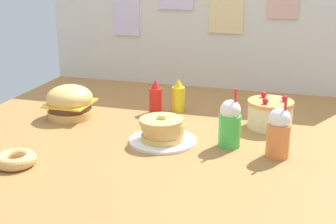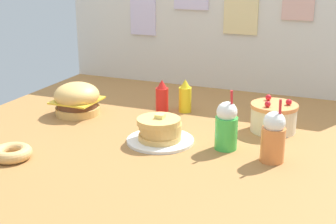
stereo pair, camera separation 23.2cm
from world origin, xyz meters
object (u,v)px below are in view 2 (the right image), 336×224
burger (77,99)px  cream_soda_cup (226,126)px  layer_cake (274,117)px  orange_float_cup (273,137)px  donut_pink_glaze (12,153)px  mustard_bottle (185,97)px  pancake_stack (160,132)px  ketchup_bottle (162,97)px

burger → cream_soda_cup: (0.89, -0.17, 0.02)m
burger → layer_cake: 1.05m
burger → orange_float_cup: size_ratio=0.88×
donut_pink_glaze → mustard_bottle: bearing=63.1°
pancake_stack → mustard_bottle: size_ratio=1.70×
orange_float_cup → ketchup_bottle: bearing=147.8°
pancake_stack → ketchup_bottle: size_ratio=1.70×
cream_soda_cup → orange_float_cup: bearing=-15.0°
ketchup_bottle → layer_cake: bearing=-5.7°
layer_cake → orange_float_cup: size_ratio=0.83×
mustard_bottle → ketchup_bottle: bearing=-152.7°
mustard_bottle → donut_pink_glaze: (-0.46, -0.90, -0.06)m
pancake_stack → cream_soda_cup: (0.31, 0.04, 0.06)m
mustard_bottle → orange_float_cup: 0.76m
burger → donut_pink_glaze: size_ratio=1.43×
ketchup_bottle → cream_soda_cup: (0.47, -0.38, 0.02)m
cream_soda_cup → burger: bearing=169.1°
pancake_stack → donut_pink_glaze: size_ratio=1.83×
donut_pink_glaze → pancake_stack: bearing=39.5°
pancake_stack → ketchup_bottle: (-0.17, 0.42, 0.03)m
orange_float_cup → donut_pink_glaze: 1.11m
orange_float_cup → donut_pink_glaze: size_ratio=1.61×
mustard_bottle → cream_soda_cup: 0.57m
cream_soda_cup → orange_float_cup: size_ratio=1.00×
mustard_bottle → cream_soda_cup: size_ratio=0.67×
burger → cream_soda_cup: bearing=-10.9°
ketchup_bottle → cream_soda_cup: cream_soda_cup is taller
pancake_stack → donut_pink_glaze: 0.66m
mustard_bottle → donut_pink_glaze: bearing=-116.9°
burger → mustard_bottle: mustard_bottle is taller
burger → ketchup_bottle: ketchup_bottle is taller
pancake_stack → orange_float_cup: size_ratio=1.13×
pancake_stack → layer_cake: size_ratio=1.36×
pancake_stack → ketchup_bottle: ketchup_bottle is taller
burger → pancake_stack: 0.62m
pancake_stack → cream_soda_cup: size_ratio=1.13×
orange_float_cup → burger: bearing=168.3°
burger → orange_float_cup: orange_float_cup is taller
donut_pink_glaze → ketchup_bottle: bearing=67.9°
burger → donut_pink_glaze: burger is taller
burger → layer_cake: (1.04, 0.14, -0.01)m
mustard_bottle → donut_pink_glaze: mustard_bottle is taller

